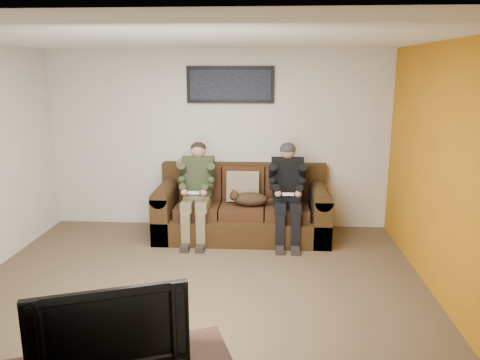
# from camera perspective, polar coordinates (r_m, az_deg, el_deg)

# --- Properties ---
(floor) EXTENTS (5.00, 5.00, 0.00)m
(floor) POSITION_cam_1_polar(r_m,az_deg,el_deg) (5.15, -5.21, -13.42)
(floor) COLOR brown
(floor) RESTS_ON ground
(ceiling) EXTENTS (5.00, 5.00, 0.00)m
(ceiling) POSITION_cam_1_polar(r_m,az_deg,el_deg) (4.61, -5.91, 16.82)
(ceiling) COLOR silver
(ceiling) RESTS_ON ground
(wall_back) EXTENTS (5.00, 0.00, 5.00)m
(wall_back) POSITION_cam_1_polar(r_m,az_deg,el_deg) (6.91, -2.64, 4.89)
(wall_back) COLOR beige
(wall_back) RESTS_ON ground
(wall_front) EXTENTS (5.00, 0.00, 5.00)m
(wall_front) POSITION_cam_1_polar(r_m,az_deg,el_deg) (2.61, -13.31, -9.92)
(wall_front) COLOR beige
(wall_front) RESTS_ON ground
(wall_right) EXTENTS (0.00, 4.50, 4.50)m
(wall_right) POSITION_cam_1_polar(r_m,az_deg,el_deg) (4.98, 24.21, 0.39)
(wall_right) COLOR beige
(wall_right) RESTS_ON ground
(accent_wall_right) EXTENTS (0.00, 4.50, 4.50)m
(accent_wall_right) POSITION_cam_1_polar(r_m,az_deg,el_deg) (4.97, 24.10, 0.39)
(accent_wall_right) COLOR #C07513
(accent_wall_right) RESTS_ON ground
(sofa) EXTENTS (2.39, 1.03, 0.98)m
(sofa) POSITION_cam_1_polar(r_m,az_deg,el_deg) (6.68, 0.33, -3.59)
(sofa) COLOR #362310
(sofa) RESTS_ON ground
(throw_pillow) EXTENTS (0.46, 0.22, 0.45)m
(throw_pillow) POSITION_cam_1_polar(r_m,az_deg,el_deg) (6.63, 0.36, -0.78)
(throw_pillow) COLOR #7E6C52
(throw_pillow) RESTS_ON sofa
(throw_blanket) EXTENTS (0.49, 0.24, 0.09)m
(throw_blanket) POSITION_cam_1_polar(r_m,az_deg,el_deg) (6.89, -5.57, 2.11)
(throw_blanket) COLOR tan
(throw_blanket) RESTS_ON sofa
(person_left) EXTENTS (0.51, 0.87, 1.33)m
(person_left) POSITION_cam_1_polar(r_m,az_deg,el_deg) (6.44, -5.26, -0.68)
(person_left) COLOR #706646
(person_left) RESTS_ON sofa
(person_right) EXTENTS (0.51, 0.86, 1.34)m
(person_right) POSITION_cam_1_polar(r_m,az_deg,el_deg) (6.37, 5.80, -0.81)
(person_right) COLOR black
(person_right) RESTS_ON sofa
(cat) EXTENTS (0.66, 0.26, 0.24)m
(cat) POSITION_cam_1_polar(r_m,az_deg,el_deg) (6.43, 1.11, -2.31)
(cat) COLOR #452E1B
(cat) RESTS_ON sofa
(framed_poster) EXTENTS (1.25, 0.05, 0.52)m
(framed_poster) POSITION_cam_1_polar(r_m,az_deg,el_deg) (6.78, -1.18, 11.53)
(framed_poster) COLOR black
(framed_poster) RESTS_ON wall_back
(television) EXTENTS (0.96, 0.46, 0.56)m
(television) POSITION_cam_1_polar(r_m,az_deg,el_deg) (3.18, -15.67, -16.56)
(television) COLOR black
(television) RESTS_ON tv_stand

